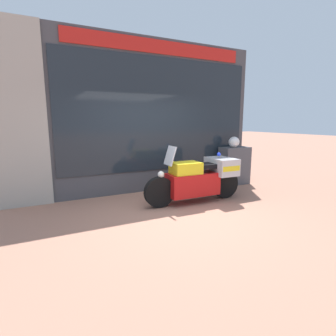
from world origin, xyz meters
TOP-DOWN VIEW (x-y plane):
  - ground_plane at (0.00, 0.00)m, footprint 60.00×60.00m
  - shop_building at (-0.46, 2.00)m, footprint 6.40×0.55m
  - window_display at (0.45, 2.03)m, footprint 4.90×0.30m
  - paramedic_motorcycle at (0.83, 0.46)m, footprint 2.34×0.76m
  - utility_cabinet at (2.63, 1.43)m, footprint 0.85×0.44m
  - white_helmet at (2.55, 1.39)m, footprint 0.30×0.30m

SIDE VIEW (x-z plane):
  - ground_plane at x=0.00m, z-range 0.00..0.00m
  - window_display at x=0.45m, z-range -0.56..1.56m
  - utility_cabinet at x=2.63m, z-range 0.00..1.07m
  - paramedic_motorcycle at x=0.83m, z-range -0.09..1.20m
  - white_helmet at x=2.55m, z-range 1.07..1.37m
  - shop_building at x=-0.46m, z-range 0.01..3.80m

